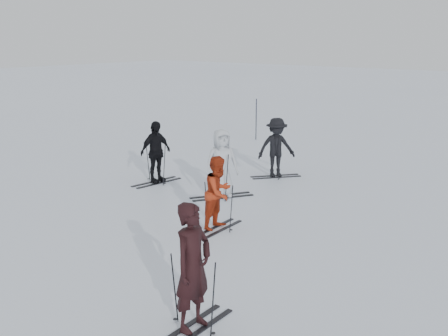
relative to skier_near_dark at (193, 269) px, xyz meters
name	(u,v)px	position (x,y,z in m)	size (l,w,h in m)	color
ground	(199,214)	(-3.59, 4.24, -0.99)	(120.00, 120.00, 0.00)	silver
skier_near_dark	(193,269)	(0.00, 0.00, 0.00)	(0.72, 0.47, 1.97)	black
skier_red	(219,194)	(-2.54, 3.73, -0.14)	(0.82, 0.64, 1.68)	#A52D12
skier_grey	(222,164)	(-4.12, 5.79, -0.06)	(0.91, 0.59, 1.86)	silver
skier_uphill_left	(156,153)	(-6.60, 5.75, -0.06)	(1.08, 0.45, 1.84)	black
skier_uphill_far	(276,148)	(-4.19, 8.59, -0.07)	(1.18, 0.68, 1.83)	black
skis_near_dark	(193,293)	(0.00, 0.00, -0.39)	(0.87, 1.64, 1.20)	black
skis_red	(219,206)	(-2.54, 3.73, -0.43)	(0.81, 1.53, 1.12)	black
skis_grey	(222,174)	(-4.12, 5.79, -0.33)	(0.95, 1.80, 1.32)	black
skis_uphill_left	(156,162)	(-6.60, 5.75, -0.36)	(0.91, 1.72, 1.26)	black
skis_uphill_far	(276,158)	(-4.19, 8.59, -0.40)	(0.86, 1.62, 1.18)	black
piste_marker	(256,119)	(-8.36, 13.39, -0.12)	(0.04, 0.04, 1.73)	black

